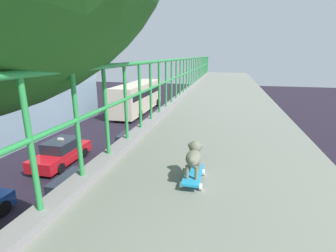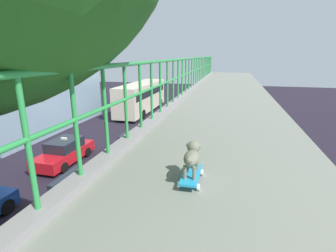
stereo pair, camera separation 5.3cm
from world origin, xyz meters
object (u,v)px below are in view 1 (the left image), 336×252
car_white_fifth (79,190)px  car_red_taxi_sixth (61,152)px  small_dog (194,155)px  car_silver_seventh (133,144)px  city_bus (138,96)px  toy_skateboard (193,175)px

car_white_fifth → car_red_taxi_sixth: 5.33m
car_red_taxi_sixth → small_dog: small_dog is taller
car_white_fifth → small_dog: size_ratio=9.93×
car_white_fifth → car_silver_seventh: size_ratio=0.98×
city_bus → toy_skateboard: (9.94, -25.77, 3.57)m
city_bus → car_red_taxi_sixth: bearing=-89.0°
car_silver_seventh → toy_skateboard: size_ratio=8.38×
car_red_taxi_sixth → small_dog: (9.67, -10.55, 5.00)m
car_silver_seventh → toy_skateboard: 15.29m
car_white_fifth → car_red_taxi_sixth: bearing=133.6°
car_silver_seventh → city_bus: city_bus is taller
city_bus → car_white_fifth: bearing=-78.3°
car_red_taxi_sixth → city_bus: city_bus is taller
city_bus → toy_skateboard: toy_skateboard is taller
car_silver_seventh → small_dog: size_ratio=10.15×
car_white_fifth → toy_skateboard: 10.19m
car_white_fifth → city_bus: (-3.95, 19.07, 1.21)m
car_red_taxi_sixth → toy_skateboard: bearing=-47.5°
car_red_taxi_sixth → car_white_fifth: bearing=-46.4°
toy_skateboard → car_red_taxi_sixth: bearing=132.5°
car_red_taxi_sixth → car_silver_seventh: (3.77, 2.68, -0.04)m
car_red_taxi_sixth → toy_skateboard: 15.10m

